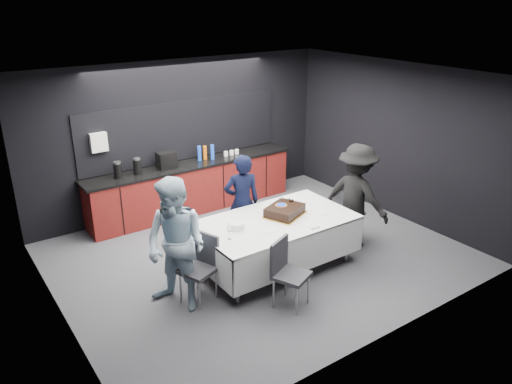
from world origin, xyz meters
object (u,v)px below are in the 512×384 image
cake_assembly (285,211)px  person_left (176,246)px  chair_near (286,268)px  person_right (356,197)px  party_table (275,228)px  chair_left (201,262)px  person_center (242,202)px  champagne_flute (229,229)px  chair_right (346,211)px  plate_stack (237,226)px

cake_assembly → person_left: person_left is taller
chair_near → person_right: bearing=19.5°
party_table → chair_near: 1.00m
chair_left → person_center: (1.24, 0.89, 0.26)m
champagne_flute → chair_near: (0.42, -0.72, -0.40)m
party_table → chair_near: chair_near is taller
chair_left → person_right: size_ratio=0.54×
cake_assembly → chair_right: cake_assembly is taller
champagne_flute → plate_stack: bearing=38.7°
cake_assembly → chair_near: bearing=-126.5°
chair_left → champagne_flute: bearing=-7.2°
party_table → person_center: person_center is taller
cake_assembly → chair_left: 1.55m
person_left → chair_left: bearing=66.0°
chair_left → person_center: person_center is taller
plate_stack → chair_near: (0.16, -0.93, -0.30)m
party_table → chair_left: size_ratio=2.51×
cake_assembly → plate_stack: bearing=179.8°
cake_assembly → person_right: (1.26, -0.23, 0.01)m
person_right → plate_stack: bearing=70.0°
cake_assembly → chair_near: cake_assembly is taller
chair_right → person_center: 1.76m
cake_assembly → plate_stack: 0.85m
person_center → person_left: bearing=47.6°
chair_right → person_right: size_ratio=0.54×
party_table → person_center: size_ratio=1.47×
plate_stack → person_right: size_ratio=0.12×
chair_near → person_center: person_center is taller
cake_assembly → chair_near: size_ratio=0.78×
cake_assembly → person_center: bearing=110.6°
chair_near → party_table: bearing=61.6°
plate_stack → person_left: 1.04m
cake_assembly → plate_stack: cake_assembly is taller
chair_right → chair_near: 2.16m
person_left → person_right: (3.13, -0.07, -0.03)m
party_table → champagne_flute: size_ratio=10.36×
chair_left → person_center: size_ratio=0.58×
plate_stack → chair_near: bearing=-79.9°
champagne_flute → person_center: size_ratio=0.14×
person_center → chair_near: bearing=94.4°
cake_assembly → plate_stack: size_ratio=3.37×
plate_stack → chair_left: size_ratio=0.23×
party_table → chair_right: bearing=1.0°
cake_assembly → plate_stack: (-0.85, 0.00, -0.02)m
party_table → chair_near: size_ratio=2.51×
champagne_flute → chair_left: bearing=172.8°
chair_near → person_center: 1.73m
cake_assembly → chair_near: (-0.68, -0.92, -0.32)m
champagne_flute → chair_left: (-0.41, 0.05, -0.40)m
chair_left → person_left: 0.51m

